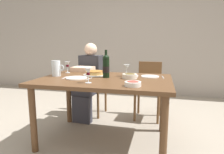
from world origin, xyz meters
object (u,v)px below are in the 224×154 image
object	(u,v)px
wine_bottle	(106,66)
diner_left	(88,79)
wine_glass_left_diner	(126,68)
wine_glass_right_diner	(67,65)
dining_table	(105,86)
salad_bowl	(133,83)
olive_bowl	(130,76)
dinner_plate_right_setting	(77,78)
wine_glass_centre	(88,72)
chair_right	(149,86)
baked_tart	(95,73)
water_pitcher	(56,69)
chair_left	(94,83)
dinner_plate_left_setting	(150,76)

from	to	relation	value
wine_bottle	diner_left	xyz separation A→B (m)	(-0.46, 0.61, -0.28)
wine_glass_left_diner	wine_glass_right_diner	xyz separation A→B (m)	(-0.83, 0.09, 0.01)
dining_table	wine_bottle	distance (m)	0.24
wine_glass_left_diner	salad_bowl	bearing A→B (deg)	-74.03
olive_bowl	dinner_plate_right_setting	world-z (taller)	olive_bowl
olive_bowl	wine_glass_right_diner	size ratio (longest dim) A/B	1.10
wine_glass_centre	chair_right	xyz separation A→B (m)	(0.54, 1.20, -0.37)
baked_tart	wine_glass_right_diner	xyz separation A→B (m)	(-0.43, 0.10, 0.08)
baked_tart	olive_bowl	bearing A→B (deg)	-15.74
water_pitcher	baked_tart	xyz separation A→B (m)	(0.44, 0.18, -0.06)
wine_glass_right_diner	wine_bottle	bearing A→B (deg)	-21.00
water_pitcher	chair_left	distance (m)	0.97
wine_glass_centre	baked_tart	bearing A→B (deg)	100.90
dining_table	dinner_plate_right_setting	size ratio (longest dim) A/B	6.12
dinner_plate_left_setting	diner_left	distance (m)	1.07
wine_glass_right_diner	wine_glass_centre	xyz separation A→B (m)	(0.52, -0.58, -0.00)
salad_bowl	baked_tart	bearing A→B (deg)	136.33
water_pitcher	olive_bowl	xyz separation A→B (m)	(0.90, 0.05, -0.05)
wine_glass_left_diner	chair_right	bearing A→B (deg)	71.52
wine_glass_right_diner	chair_right	size ratio (longest dim) A/B	0.18
wine_bottle	dinner_plate_right_setting	distance (m)	0.36
water_pitcher	diner_left	world-z (taller)	diner_left
olive_bowl	salad_bowl	bearing A→B (deg)	-77.18
water_pitcher	dining_table	bearing A→B (deg)	-1.88
baked_tart	dinner_plate_right_setting	world-z (taller)	baked_tart
wine_glass_right_diner	dinner_plate_right_setting	distance (m)	0.49
baked_tart	diner_left	distance (m)	0.58
dining_table	wine_glass_right_diner	xyz separation A→B (m)	(-0.61, 0.30, 0.20)
dinner_plate_right_setting	chair_left	size ratio (longest dim) A/B	0.28
wine_glass_right_diner	chair_right	distance (m)	1.29
salad_bowl	wine_glass_centre	world-z (taller)	wine_glass_centre
dining_table	salad_bowl	bearing A→B (deg)	-41.82
wine_bottle	water_pitcher	world-z (taller)	wine_bottle
salad_bowl	dinner_plate_right_setting	distance (m)	0.73
water_pitcher	wine_glass_left_diner	size ratio (longest dim) A/B	1.31
water_pitcher	chair_right	xyz separation A→B (m)	(1.08, 0.90, -0.35)
wine_bottle	dining_table	bearing A→B (deg)	-88.08
salad_bowl	dinner_plate_right_setting	xyz separation A→B (m)	(-0.68, 0.25, -0.02)
dining_table	wine_glass_centre	bearing A→B (deg)	-107.42
water_pitcher	diner_left	xyz separation A→B (m)	(0.16, 0.65, -0.23)
baked_tart	wine_glass_right_diner	bearing A→B (deg)	166.88
wine_glass_left_diner	diner_left	world-z (taller)	diner_left
olive_bowl	chair_right	bearing A→B (deg)	78.47
dining_table	wine_glass_left_diner	bearing A→B (deg)	43.71
dining_table	baked_tart	bearing A→B (deg)	132.91
wine_glass_right_diner	dinner_plate_left_setting	distance (m)	1.12
salad_bowl	olive_bowl	size ratio (longest dim) A/B	0.93
wine_bottle	wine_glass_left_diner	distance (m)	0.26
wine_glass_left_diner	dinner_plate_left_setting	distance (m)	0.30
chair_left	diner_left	xyz separation A→B (m)	(-0.02, -0.24, 0.12)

